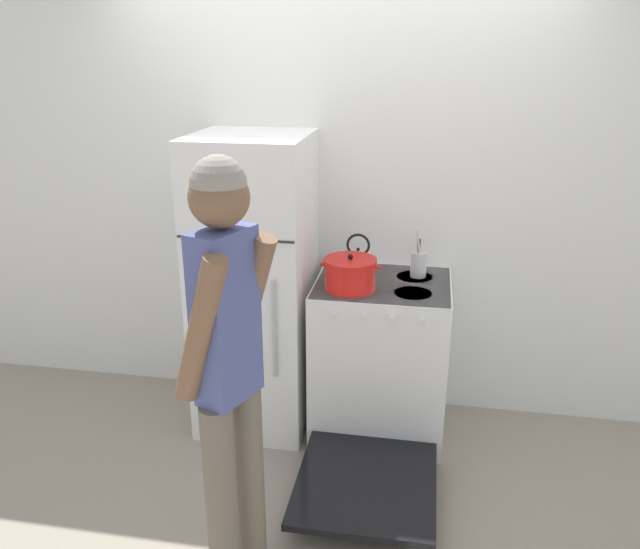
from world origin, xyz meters
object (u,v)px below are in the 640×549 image
(dutch_oven_pot, at_px, (350,274))
(refrigerator, at_px, (255,286))
(stove_range, at_px, (380,361))
(utensil_jar, at_px, (419,264))
(person, at_px, (228,362))
(tea_kettle, at_px, (358,261))

(dutch_oven_pot, bearing_deg, refrigerator, 168.15)
(stove_range, bearing_deg, utensil_jar, 42.70)
(refrigerator, distance_m, stove_range, 0.82)
(refrigerator, bearing_deg, person, -78.64)
(refrigerator, bearing_deg, utensil_jar, 8.77)
(refrigerator, distance_m, person, 1.24)
(utensil_jar, relative_size, person, 0.15)
(stove_range, relative_size, tea_kettle, 5.82)
(dutch_oven_pot, xyz_separation_m, utensil_jar, (0.35, 0.26, -0.01))
(refrigerator, relative_size, utensil_jar, 6.24)
(stove_range, height_order, dutch_oven_pot, dutch_oven_pot)
(dutch_oven_pot, height_order, person, person)
(dutch_oven_pot, relative_size, person, 0.18)
(dutch_oven_pot, height_order, tea_kettle, tea_kettle)
(dutch_oven_pot, distance_m, person, 1.13)
(stove_range, bearing_deg, tea_kettle, 132.97)
(utensil_jar, height_order, person, person)
(stove_range, relative_size, utensil_jar, 5.01)
(dutch_oven_pot, distance_m, tea_kettle, 0.25)
(stove_range, height_order, person, person)
(dutch_oven_pot, bearing_deg, person, -106.07)
(refrigerator, height_order, person, person)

